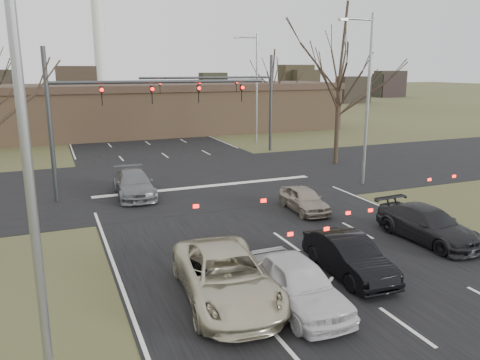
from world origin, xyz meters
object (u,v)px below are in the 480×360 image
object	(u,v)px
mast_arm_near	(114,104)
car_black_hatch	(349,256)
mast_arm_far	(240,92)
streetlight_right_far	(255,83)
building	(152,109)
car_silver_suv	(226,276)
car_white_sedan	(298,283)
car_grey_ahead	(134,184)
streetlight_left	(37,146)
streetlight_right_near	(366,92)
car_silver_ahead	(304,199)
car_charcoal_sedan	(428,224)

from	to	relation	value
mast_arm_near	car_black_hatch	distance (m)	15.36
mast_arm_far	streetlight_right_far	xyz separation A→B (m)	(3.14, 4.00, 0.57)
building	car_silver_suv	distance (m)	39.13
building	car_white_sedan	xyz separation A→B (m)	(-4.18, -39.81, -1.92)
car_silver_suv	car_grey_ahead	size ratio (longest dim) A/B	1.15
streetlight_left	car_white_sedan	distance (m)	8.50
mast_arm_far	car_white_sedan	bearing A→B (deg)	-108.64
car_silver_suv	streetlight_right_near	bearing A→B (deg)	45.41
mast_arm_near	streetlight_left	xyz separation A→B (m)	(-3.59, -17.00, 0.51)
car_black_hatch	car_grey_ahead	world-z (taller)	car_grey_ahead
streetlight_right_far	car_silver_suv	size ratio (longest dim) A/B	1.80
building	mast_arm_far	distance (m)	15.75
streetlight_right_far	car_grey_ahead	distance (m)	20.61
car_black_hatch	car_silver_suv	bearing A→B (deg)	-176.70
mast_arm_far	car_grey_ahead	distance (m)	15.58
streetlight_left	car_silver_ahead	distance (m)	16.41
car_black_hatch	streetlight_right_near	bearing A→B (deg)	54.33
mast_arm_far	car_silver_suv	bearing A→B (deg)	-113.32
streetlight_left	car_black_hatch	xyz separation A→B (m)	(9.32, 3.44, -4.90)
streetlight_right_near	car_silver_suv	xyz separation A→B (m)	(-12.82, -10.62, -4.81)
car_black_hatch	mast_arm_far	bearing A→B (deg)	79.00
building	mast_arm_near	bearing A→B (deg)	-106.13
mast_arm_near	car_grey_ahead	distance (m)	4.46
streetlight_right_far	car_silver_ahead	distance (m)	22.12
car_silver_suv	car_black_hatch	bearing A→B (deg)	6.51
car_white_sedan	car_silver_ahead	bearing A→B (deg)	58.91
car_white_sedan	car_charcoal_sedan	xyz separation A→B (m)	(7.63, 2.78, -0.05)
car_charcoal_sedan	car_white_sedan	bearing A→B (deg)	-162.77
streetlight_left	car_silver_suv	xyz separation A→B (m)	(4.82, 3.38, -4.81)
mast_arm_far	streetlight_right_near	world-z (taller)	streetlight_right_near
streetlight_left	streetlight_right_far	distance (m)	35.92
car_silver_ahead	streetlight_left	bearing A→B (deg)	-134.55
mast_arm_far	car_black_hatch	world-z (taller)	mast_arm_far
building	car_grey_ahead	size ratio (longest dim) A/B	8.76
streetlight_right_near	streetlight_right_far	xyz separation A→B (m)	(0.50, 17.00, 0.00)
car_white_sedan	car_silver_ahead	size ratio (longest dim) A/B	1.21
car_silver_suv	car_silver_ahead	world-z (taller)	car_silver_suv
mast_arm_near	mast_arm_far	size ratio (longest dim) A/B	1.09
mast_arm_far	streetlight_right_far	distance (m)	5.12
building	car_black_hatch	xyz separation A→B (m)	(-1.50, -38.56, -1.98)
car_charcoal_sedan	car_silver_ahead	world-z (taller)	car_charcoal_sedan
streetlight_right_near	car_silver_ahead	xyz separation A→B (m)	(-6.01, -3.54, -4.97)
mast_arm_near	car_grey_ahead	bearing A→B (deg)	-33.92
streetlight_right_near	car_silver_suv	size ratio (longest dim) A/B	1.80
streetlight_right_far	car_silver_ahead	world-z (taller)	streetlight_right_far
streetlight_right_far	car_white_sedan	xyz separation A→B (m)	(-11.51, -28.81, -4.84)
mast_arm_near	mast_arm_far	xyz separation A→B (m)	(11.41, 10.00, -0.06)
building	car_silver_ahead	xyz separation A→B (m)	(0.81, -31.54, -2.05)
mast_arm_far	mast_arm_near	bearing A→B (deg)	-138.78
streetlight_right_near	car_white_sedan	distance (m)	16.86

